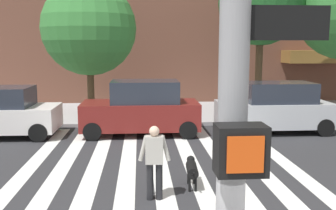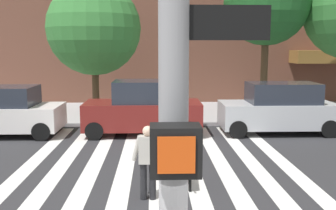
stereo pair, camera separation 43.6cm
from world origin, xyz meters
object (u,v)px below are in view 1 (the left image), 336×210
Objects in this scene: dog_on_leash at (192,169)px; parked_car_behind_first at (142,109)px; pedestrian_dog_walker at (154,158)px; street_tree_middle at (261,3)px; parked_car_third_in_line at (275,108)px; traffic_light_pole at (239,9)px; street_tree_nearest at (89,28)px.

parked_car_behind_first is at bearing 101.53° from dog_on_leash.
pedestrian_dog_walker is at bearing -142.68° from dog_on_leash.
parked_car_behind_first is at bearing -150.50° from street_tree_middle.
parked_car_third_in_line is at bearing 54.49° from dog_on_leash.
pedestrian_dog_walker is (-0.26, 5.80, -2.59)m from traffic_light_pole.
street_tree_nearest is 5.37× the size of dog_on_leash.
traffic_light_pole is 0.82× the size of street_tree_middle.
pedestrian_dog_walker is at bearing -127.93° from parked_car_third_in_line.
parked_car_third_in_line is 5.30m from street_tree_middle.
street_tree_middle is at bearing 84.82° from parked_car_third_in_line.
parked_car_behind_first is 0.62× the size of street_tree_middle.
traffic_light_pole is 1.33× the size of parked_car_third_in_line.
parked_car_behind_first is 6.33m from pedestrian_dog_walker.
traffic_light_pole is 5.16× the size of dog_on_leash.
pedestrian_dog_walker is (-4.93, -6.33, -0.02)m from parked_car_third_in_line.
street_tree_middle is at bearing 61.02° from pedestrian_dog_walker.
street_tree_nearest is (-7.43, 2.99, 3.15)m from parked_car_third_in_line.
street_tree_middle reaches higher than traffic_light_pole.
traffic_light_pole is 6.36m from pedestrian_dog_walker.
traffic_light_pole is at bearing -95.74° from dog_on_leash.
street_tree_middle is at bearing 63.75° from dog_on_leash.
pedestrian_dog_walker is at bearing -75.02° from street_tree_nearest.
parked_car_third_in_line is at bearing 52.07° from pedestrian_dog_walker.
parked_car_third_in_line is at bearing 68.94° from traffic_light_pole.
traffic_light_pole is 1.32× the size of parked_car_behind_first.
dog_on_leash is (0.65, 6.49, -3.08)m from traffic_light_pole.
street_tree_middle is at bearing 0.67° from street_tree_nearest.
parked_car_behind_first is (-0.50, 12.12, -2.53)m from traffic_light_pole.
parked_car_behind_first is at bearing 92.13° from pedestrian_dog_walker.
parked_car_third_in_line is 0.72× the size of street_tree_nearest.
dog_on_leash is at bearing -125.51° from parked_car_third_in_line.
dog_on_leash is at bearing -68.43° from street_tree_nearest.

